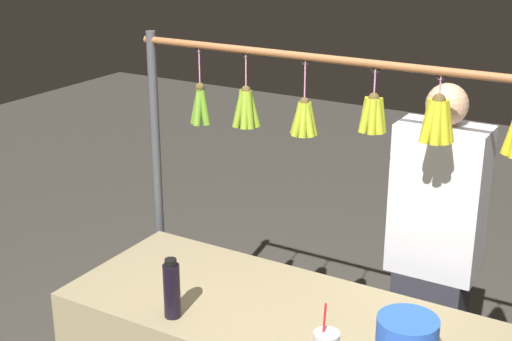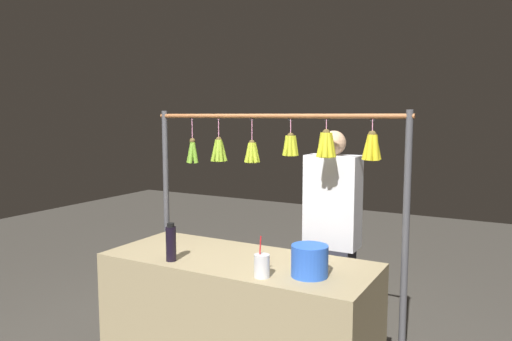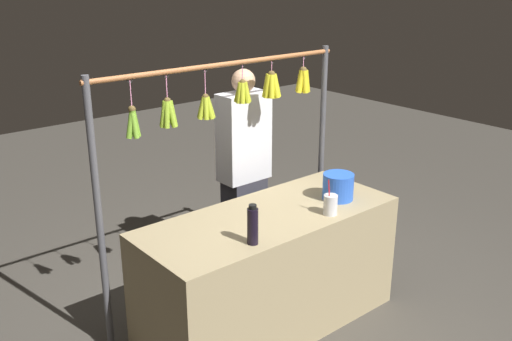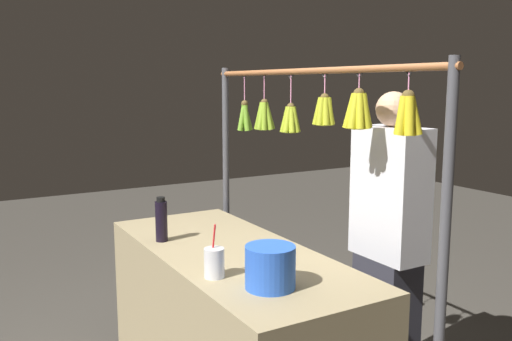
{
  "view_description": "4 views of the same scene",
  "coord_description": "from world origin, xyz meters",
  "px_view_note": "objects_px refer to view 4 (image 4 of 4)",
  "views": [
    {
      "loc": [
        -1.19,
        2.2,
        2.28
      ],
      "look_at": [
        0.12,
        0.0,
        1.37
      ],
      "focal_mm": 51.87,
      "sensor_mm": 36.0,
      "label": 1
    },
    {
      "loc": [
        -1.56,
        2.6,
        1.72
      ],
      "look_at": [
        -0.13,
        0.0,
        1.38
      ],
      "focal_mm": 34.39,
      "sensor_mm": 36.0,
      "label": 2
    },
    {
      "loc": [
        2.23,
        2.53,
        2.31
      ],
      "look_at": [
        0.11,
        0.0,
        1.13
      ],
      "focal_mm": 40.5,
      "sensor_mm": 36.0,
      "label": 3
    },
    {
      "loc": [
        -2.36,
        1.23,
        1.64
      ],
      "look_at": [
        -0.24,
        0.0,
        1.25
      ],
      "focal_mm": 38.26,
      "sensor_mm": 36.0,
      "label": 4
    }
  ],
  "objects_px": {
    "water_bottle": "(161,220)",
    "drink_cup": "(214,263)",
    "blue_bucket": "(270,267)",
    "vendor_person": "(388,251)"
  },
  "relations": [
    {
      "from": "water_bottle",
      "to": "blue_bucket",
      "type": "height_order",
      "value": "water_bottle"
    },
    {
      "from": "water_bottle",
      "to": "drink_cup",
      "type": "distance_m",
      "value": 0.64
    },
    {
      "from": "water_bottle",
      "to": "drink_cup",
      "type": "xyz_separation_m",
      "value": [
        -0.64,
        -0.0,
        -0.05
      ]
    },
    {
      "from": "water_bottle",
      "to": "blue_bucket",
      "type": "bearing_deg",
      "value": -170.56
    },
    {
      "from": "blue_bucket",
      "to": "vendor_person",
      "type": "distance_m",
      "value": 0.84
    },
    {
      "from": "vendor_person",
      "to": "drink_cup",
      "type": "bearing_deg",
      "value": 86.09
    },
    {
      "from": "drink_cup",
      "to": "vendor_person",
      "type": "xyz_separation_m",
      "value": [
        -0.07,
        -0.96,
        -0.08
      ]
    },
    {
      "from": "blue_bucket",
      "to": "drink_cup",
      "type": "relative_size",
      "value": 0.9
    },
    {
      "from": "water_bottle",
      "to": "drink_cup",
      "type": "height_order",
      "value": "water_bottle"
    },
    {
      "from": "blue_bucket",
      "to": "vendor_person",
      "type": "bearing_deg",
      "value": -78.65
    }
  ]
}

